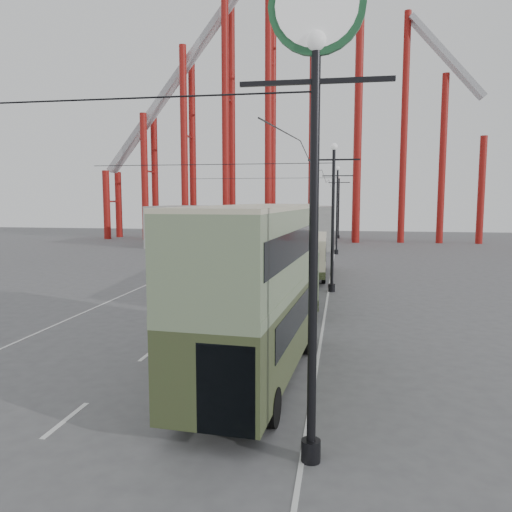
% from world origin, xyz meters
% --- Properties ---
extents(ground, '(160.00, 160.00, 0.00)m').
position_xyz_m(ground, '(0.00, 0.00, 0.00)').
color(ground, '#525254').
rests_on(ground, ground).
extents(road_markings, '(12.52, 120.00, 0.01)m').
position_xyz_m(road_markings, '(-0.86, 19.70, 0.01)').
color(road_markings, silver).
rests_on(road_markings, ground).
extents(lamp_post_near, '(3.20, 0.44, 10.80)m').
position_xyz_m(lamp_post_near, '(5.60, -3.00, 7.86)').
color(lamp_post_near, black).
rests_on(lamp_post_near, ground).
extents(lamp_post_mid, '(3.20, 0.44, 9.32)m').
position_xyz_m(lamp_post_mid, '(5.60, 18.00, 4.68)').
color(lamp_post_mid, black).
rests_on(lamp_post_mid, ground).
extents(lamp_post_far, '(3.20, 0.44, 9.32)m').
position_xyz_m(lamp_post_far, '(5.60, 40.00, 4.68)').
color(lamp_post_far, black).
rests_on(lamp_post_far, ground).
extents(lamp_post_distant, '(3.20, 0.44, 9.32)m').
position_xyz_m(lamp_post_distant, '(5.60, 62.00, 4.68)').
color(lamp_post_distant, black).
rests_on(lamp_post_distant, ground).
extents(roller_coaster, '(52.95, 5.00, 55.48)m').
position_xyz_m(roller_coaster, '(-2.49, 56.89, 22.92)').
color(roller_coaster, maroon).
rests_on(roller_coaster, ground).
extents(fairground_shed, '(22.00, 10.00, 5.00)m').
position_xyz_m(fairground_shed, '(-6.00, 47.00, 2.50)').
color(fairground_shed, gray).
rests_on(fairground_shed, ground).
extents(double_decker_bus, '(3.39, 10.74, 5.68)m').
position_xyz_m(double_decker_bus, '(3.54, 1.99, 3.18)').
color(double_decker_bus, '#3C4826').
rests_on(double_decker_bus, ground).
extents(single_decker_green, '(3.93, 12.28, 3.41)m').
position_xyz_m(single_decker_green, '(3.22, 15.29, 1.93)').
color(single_decker_green, gray).
rests_on(single_decker_green, ground).
extents(single_decker_cream, '(2.81, 10.07, 3.11)m').
position_xyz_m(single_decker_cream, '(3.75, 24.17, 1.75)').
color(single_decker_cream, beige).
rests_on(single_decker_cream, ground).
extents(pedestrian, '(0.68, 0.57, 1.57)m').
position_xyz_m(pedestrian, '(2.14, 11.73, 0.79)').
color(pedestrian, black).
rests_on(pedestrian, ground).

